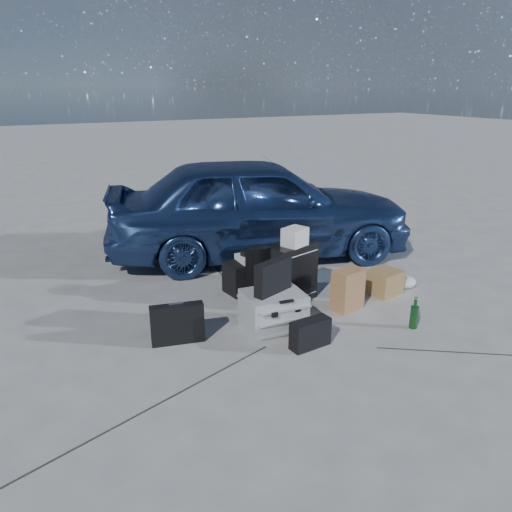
{
  "coord_description": "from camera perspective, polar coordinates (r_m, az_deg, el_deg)",
  "views": [
    {
      "loc": [
        -2.72,
        -3.83,
        2.33
      ],
      "look_at": [
        -0.18,
        0.85,
        0.5
      ],
      "focal_mm": 35.0,
      "sensor_mm": 36.0,
      "label": 1
    }
  ],
  "objects": [
    {
      "name": "flat_box_white",
      "position": [
        5.89,
        -0.25,
        -0.16
      ],
      "size": [
        0.39,
        0.3,
        0.07
      ],
      "primitive_type": "cube",
      "rotation": [
        0.0,
        0.0,
        -0.05
      ],
      "color": "silver",
      "rests_on": "duffel_bag"
    },
    {
      "name": "kraft_bag",
      "position": [
        5.5,
        10.45,
        -3.8
      ],
      "size": [
        0.38,
        0.28,
        0.46
      ],
      "primitive_type": "cube",
      "rotation": [
        0.0,
        0.0,
        0.22
      ],
      "color": "#8F603E",
      "rests_on": "ground"
    },
    {
      "name": "duffel_bag",
      "position": [
        5.97,
        -0.15,
        -2.09
      ],
      "size": [
        0.76,
        0.39,
        0.37
      ],
      "primitive_type": "cube",
      "rotation": [
        0.0,
        0.0,
        0.1
      ],
      "color": "black",
      "rests_on": "ground"
    },
    {
      "name": "white_carton",
      "position": [
        5.43,
        4.46,
        2.2
      ],
      "size": [
        0.3,
        0.27,
        0.2
      ],
      "primitive_type": "cube",
      "rotation": [
        0.0,
        0.0,
        0.35
      ],
      "color": "silver",
      "rests_on": "suitcase_right"
    },
    {
      "name": "cardboard_box",
      "position": [
        6.04,
        14.38,
        -2.89
      ],
      "size": [
        0.43,
        0.39,
        0.28
      ],
      "primitive_type": "cube",
      "rotation": [
        0.0,
        0.0,
        0.19
      ],
      "color": "olive",
      "rests_on": "ground"
    },
    {
      "name": "pelican_case",
      "position": [
        4.95,
        1.98,
        -6.43
      ],
      "size": [
        0.62,
        0.53,
        0.41
      ],
      "primitive_type": "cube",
      "rotation": [
        0.0,
        0.0,
        -0.11
      ],
      "color": "#A3A6A8",
      "rests_on": "ground"
    },
    {
      "name": "messenger_bag",
      "position": [
        4.72,
        6.21,
        -8.8
      ],
      "size": [
        0.4,
        0.18,
        0.27
      ],
      "primitive_type": "cube",
      "rotation": [
        0.0,
        0.0,
        0.08
      ],
      "color": "black",
      "rests_on": "ground"
    },
    {
      "name": "ground",
      "position": [
        5.24,
        6.2,
        -7.52
      ],
      "size": [
        60.0,
        60.0,
        0.0
      ],
      "primitive_type": "plane",
      "color": "#A3A39F",
      "rests_on": "ground"
    },
    {
      "name": "suitcase_right",
      "position": [
        5.58,
        4.44,
        -2.04
      ],
      "size": [
        0.59,
        0.33,
        0.67
      ],
      "primitive_type": "cube",
      "rotation": [
        0.0,
        0.0,
        0.24
      ],
      "color": "black",
      "rests_on": "ground"
    },
    {
      "name": "suitcase_left",
      "position": [
        5.7,
        1.33,
        -1.79
      ],
      "size": [
        0.49,
        0.22,
        0.62
      ],
      "primitive_type": "cube",
      "rotation": [
        0.0,
        0.0,
        -0.11
      ],
      "color": "black",
      "rests_on": "ground"
    },
    {
      "name": "plastic_bag",
      "position": [
        6.3,
        16.82,
        -2.87
      ],
      "size": [
        0.32,
        0.3,
        0.14
      ],
      "primitive_type": "ellipsoid",
      "rotation": [
        0.0,
        0.0,
        0.39
      ],
      "color": "silver",
      "rests_on": "ground"
    },
    {
      "name": "flat_box_black",
      "position": [
        5.86,
        -0.03,
        0.42
      ],
      "size": [
        0.34,
        0.28,
        0.06
      ],
      "primitive_type": "cube",
      "rotation": [
        0.0,
        0.0,
        0.26
      ],
      "color": "black",
      "rests_on": "flat_box_white"
    },
    {
      "name": "green_bottle",
      "position": [
        5.27,
        17.64,
        -6.27
      ],
      "size": [
        0.11,
        0.11,
        0.32
      ],
      "primitive_type": "cylinder",
      "rotation": [
        0.0,
        0.0,
        -0.39
      ],
      "color": "#0E3413",
      "rests_on": "ground"
    },
    {
      "name": "briefcase",
      "position": [
        4.8,
        -8.98,
        -7.67
      ],
      "size": [
        0.51,
        0.22,
        0.39
      ],
      "primitive_type": "cube",
      "rotation": [
        0.0,
        0.0,
        -0.23
      ],
      "color": "black",
      "rests_on": "ground"
    },
    {
      "name": "laptop_bag",
      "position": [
        4.82,
        1.96,
        -2.39
      ],
      "size": [
        0.45,
        0.25,
        0.33
      ],
      "primitive_type": "cube",
      "rotation": [
        0.0,
        0.0,
        0.34
      ],
      "color": "black",
      "rests_on": "pelican_case"
    },
    {
      "name": "car",
      "position": [
        7.02,
        0.32,
        5.69
      ],
      "size": [
        4.49,
        2.82,
        1.43
      ],
      "primitive_type": "imported",
      "rotation": [
        0.0,
        0.0,
        1.28
      ],
      "color": "#35528F",
      "rests_on": "ground"
    }
  ]
}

